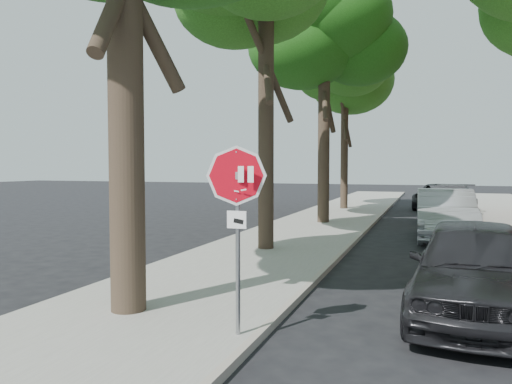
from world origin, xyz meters
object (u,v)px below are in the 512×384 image
tree_mid_b (325,30)px  car_d (437,197)px  car_a (474,268)px  car_c (449,202)px  stop_sign (237,203)px  tree_far (345,78)px  car_b (445,215)px

tree_mid_b → car_d: (4.56, 9.32, -7.29)m
tree_mid_b → car_a: (4.90, -11.75, -7.19)m
car_a → car_c: bearing=93.7°
stop_sign → tree_far: (-2.02, 21.14, 5.26)m
stop_sign → car_b: bearing=75.3°
car_c → tree_mid_b: bearing=-136.5°
tree_far → car_b: 12.74m
car_a → car_d: size_ratio=0.92×
stop_sign → tree_mid_b: tree_mid_b is taller
stop_sign → tree_far: 21.88m
tree_mid_b → tree_far: tree_mid_b is taller
tree_far → car_a: tree_far is taller
stop_sign → tree_far: size_ratio=0.28×
car_b → car_d: bearing=88.8°
car_d → car_a: bearing=-84.9°
car_a → stop_sign: bearing=-138.7°
car_a → car_d: bearing=95.0°
tree_mid_b → tree_far: bearing=92.4°
car_a → tree_far: bearing=109.6°
tree_mid_b → car_c: (5.02, 3.71, -7.20)m
stop_sign → tree_far: bearing=95.5°
car_a → car_b: (-0.22, 8.89, 0.03)m
car_b → tree_far: bearing=115.1°
car_b → tree_mid_b: bearing=146.9°
tree_far → car_c: 8.96m
tree_mid_b → car_d: tree_mid_b is taller
tree_mid_b → car_b: 9.02m
tree_far → car_c: bearing=-31.6°
stop_sign → car_c: size_ratio=0.47×
stop_sign → car_c: (3.30, 17.86, -1.15)m
car_a → car_c: car_a is taller
stop_sign → car_d: stop_sign is taller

